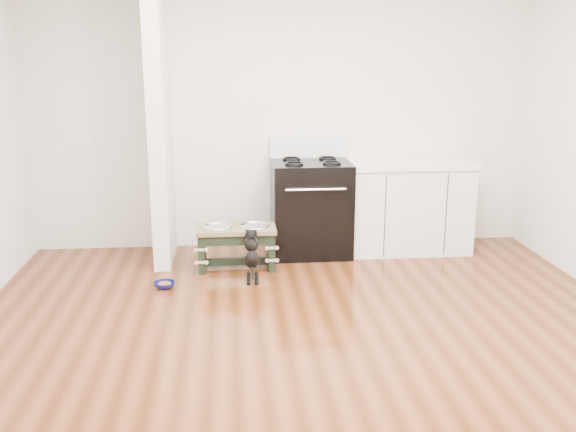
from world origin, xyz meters
name	(u,v)px	position (x,y,z in m)	size (l,w,h in m)	color
ground	(313,350)	(0.00, 0.00, 0.00)	(5.00, 5.00, 0.00)	#45200C
room_shell	(316,108)	(0.00, 0.00, 1.62)	(5.00, 5.00, 5.00)	silver
partition_wall	(160,119)	(-1.18, 2.10, 1.35)	(0.15, 0.80, 2.70)	silver
oven_range	(311,206)	(0.25, 2.16, 0.48)	(0.76, 0.69, 1.14)	black
cabinet_run	(407,206)	(1.23, 2.18, 0.45)	(1.24, 0.64, 0.91)	silver
dog_feeder	(236,239)	(-0.49, 1.74, 0.28)	(0.73, 0.39, 0.41)	black
puppy	(252,254)	(-0.36, 1.41, 0.24)	(0.13, 0.37, 0.44)	black
floor_bowl	(165,285)	(-1.12, 1.27, 0.03)	(0.18, 0.18, 0.05)	#0C0E56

